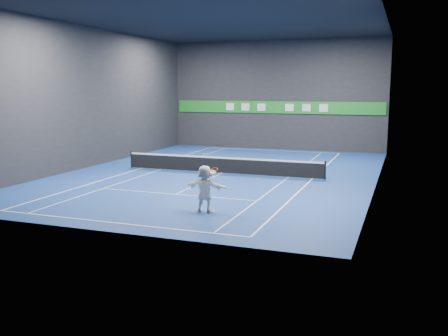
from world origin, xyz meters
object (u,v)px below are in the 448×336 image
(tennis_net, at_px, (221,164))
(player, at_px, (205,189))
(tennis_ball, at_px, (203,154))
(tennis_racket, at_px, (213,171))

(tennis_net, bearing_deg, player, -73.76)
(tennis_ball, height_order, tennis_net, tennis_ball)
(player, bearing_deg, tennis_racket, -167.04)
(tennis_net, xyz_separation_m, tennis_racket, (3.01, -9.05, 1.18))
(tennis_net, distance_m, tennis_racket, 9.61)
(player, relative_size, tennis_racket, 2.86)
(tennis_net, bearing_deg, tennis_ball, -74.22)
(tennis_racket, bearing_deg, tennis_net, 108.42)
(player, relative_size, tennis_ball, 31.26)
(tennis_ball, relative_size, tennis_racket, 0.09)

